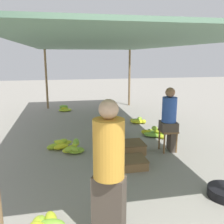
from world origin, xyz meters
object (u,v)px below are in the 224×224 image
vendor_seated (170,118)px  banana_pile_left_2 (60,145)px  banana_pile_right_0 (138,121)px  crate_far (133,162)px  vendor_foreground (109,169)px  banana_pile_left_3 (64,108)px  banana_pile_left_1 (73,148)px  stool (168,134)px  banana_pile_right_1 (155,133)px  crate_mid (132,147)px  crate_near (111,133)px

vendor_seated → banana_pile_left_2: (-2.27, 0.60, -0.64)m
banana_pile_right_0 → crate_far: 3.10m
banana_pile_right_0 → vendor_foreground: bearing=-111.0°
vendor_foreground → banana_pile_left_2: 3.04m
vendor_seated → banana_pile_left_3: bearing=115.7°
vendor_foreground → banana_pile_left_3: 6.77m
banana_pile_left_1 → stool: bearing=-7.9°
banana_pile_right_1 → crate_far: (-1.06, -1.66, 0.02)m
banana_pile_right_0 → crate_mid: size_ratio=0.93×
banana_pile_left_3 → crate_near: banana_pile_left_3 is taller
vendor_seated → banana_pile_right_0: size_ratio=2.84×
banana_pile_right_0 → crate_mid: 2.40m
banana_pile_right_1 → crate_near: banana_pile_right_1 is taller
vendor_foreground → crate_mid: (0.93, 2.36, -0.70)m
crate_near → vendor_foreground: bearing=-101.7°
vendor_foreground → crate_mid: vendor_foreground is taller
stool → vendor_seated: bearing=7.4°
crate_mid → banana_pile_right_1: bearing=47.4°
crate_far → crate_mid: bearing=75.9°
banana_pile_right_0 → crate_near: crate_near is taller
banana_pile_left_3 → crate_mid: bearing=-73.0°
banana_pile_left_2 → banana_pile_right_0: size_ratio=1.29×
vendor_foreground → crate_far: (0.76, 1.67, -0.73)m
banana_pile_left_3 → crate_far: size_ratio=0.99×
crate_mid → banana_pile_left_2: bearing=159.8°
banana_pile_right_1 → vendor_seated: bearing=-95.2°
stool → banana_pile_right_1: bearing=83.7°
banana_pile_left_1 → banana_pile_right_0: size_ratio=0.99×
banana_pile_left_3 → banana_pile_right_0: 3.03m
vendor_seated → banana_pile_left_1: vendor_seated is taller
banana_pile_left_2 → crate_mid: (1.47, -0.54, 0.03)m
stool → banana_pile_right_1: (0.11, 1.04, -0.30)m
banana_pile_left_1 → banana_pile_right_1: bearing=19.9°
banana_pile_left_3 → vendor_foreground: bearing=-86.6°
stool → vendor_seated: vendor_seated is taller
banana_pile_right_0 → stool: bearing=-91.5°
vendor_foreground → banana_pile_left_3: (-0.40, 6.72, -0.71)m
stool → banana_pile_left_3: (-2.11, 4.42, -0.27)m
banana_pile_left_2 → banana_pile_right_1: 2.40m
vendor_seated → crate_mid: bearing=175.4°
banana_pile_left_1 → crate_mid: 1.22m
banana_pile_left_1 → banana_pile_right_1: banana_pile_left_1 is taller
vendor_foreground → banana_pile_right_1: 3.87m
stool → banana_pile_left_2: stool is taller
banana_pile_left_2 → banana_pile_left_1: bearing=-51.3°
stool → banana_pile_left_1: bearing=172.1°
banana_pile_right_0 → banana_pile_right_1: (0.05, -1.28, 0.01)m
banana_pile_right_0 → crate_far: size_ratio=0.99×
banana_pile_left_3 → banana_pile_right_0: banana_pile_left_3 is taller
banana_pile_left_2 → banana_pile_right_0: (2.31, 1.71, -0.02)m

